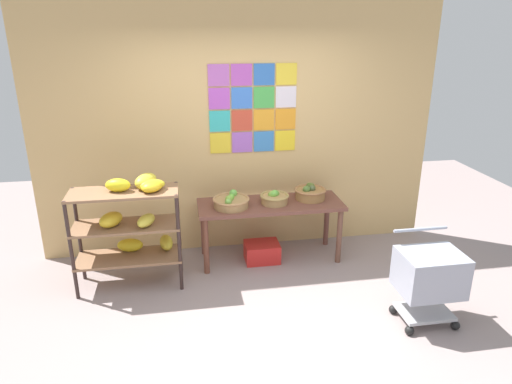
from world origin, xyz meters
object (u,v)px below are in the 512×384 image
(banana_shelf_unit, at_px, (133,218))
(fruit_basket_back_left, at_px, (274,198))
(fruit_basket_left, at_px, (310,193))
(shopping_cart, at_px, (429,275))
(produce_crate_under_table, at_px, (262,252))
(display_table, at_px, (270,210))
(fruit_basket_centre, at_px, (231,202))

(banana_shelf_unit, bearing_deg, fruit_basket_back_left, 11.15)
(fruit_basket_left, distance_m, shopping_cart, 1.63)
(produce_crate_under_table, bearing_deg, shopping_cart, -47.98)
(display_table, height_order, fruit_basket_left, fruit_basket_left)
(fruit_basket_centre, xyz_separation_m, shopping_cart, (1.57, -1.36, -0.27))
(display_table, height_order, produce_crate_under_table, display_table)
(display_table, xyz_separation_m, fruit_basket_centre, (-0.44, -0.05, 0.15))
(fruit_basket_back_left, relative_size, produce_crate_under_table, 0.83)
(display_table, bearing_deg, fruit_basket_centre, -173.46)
(fruit_basket_left, relative_size, fruit_basket_back_left, 1.12)
(fruit_basket_centre, bearing_deg, display_table, 6.54)
(display_table, bearing_deg, banana_shelf_unit, -167.87)
(banana_shelf_unit, distance_m, fruit_basket_centre, 1.03)
(display_table, distance_m, fruit_basket_centre, 0.47)
(banana_shelf_unit, relative_size, shopping_cart, 1.41)
(banana_shelf_unit, xyz_separation_m, fruit_basket_back_left, (1.48, 0.29, 0.01))
(shopping_cart, bearing_deg, produce_crate_under_table, 143.58)
(fruit_basket_back_left, bearing_deg, banana_shelf_unit, -168.85)
(fruit_basket_back_left, height_order, fruit_basket_centre, fruit_basket_centre)
(fruit_basket_centre, xyz_separation_m, produce_crate_under_table, (0.34, 0.00, -0.63))
(fruit_basket_left, bearing_deg, banana_shelf_unit, -169.24)
(banana_shelf_unit, distance_m, shopping_cart, 2.81)
(fruit_basket_back_left, bearing_deg, produce_crate_under_table, -167.52)
(fruit_basket_left, distance_m, produce_crate_under_table, 0.86)
(shopping_cart, bearing_deg, fruit_basket_back_left, 139.53)
(display_table, height_order, fruit_basket_back_left, fruit_basket_back_left)
(shopping_cart, bearing_deg, fruit_basket_centre, 150.57)
(fruit_basket_back_left, relative_size, fruit_basket_centre, 0.80)
(fruit_basket_left, xyz_separation_m, shopping_cart, (0.67, -1.46, -0.28))
(shopping_cart, bearing_deg, fruit_basket_left, 125.99)
(display_table, relative_size, fruit_basket_centre, 4.01)
(banana_shelf_unit, height_order, fruit_basket_back_left, banana_shelf_unit)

